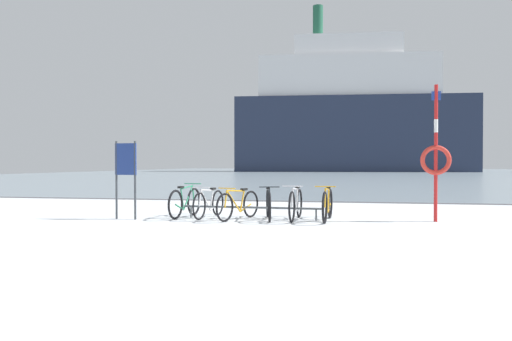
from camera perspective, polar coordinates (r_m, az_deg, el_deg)
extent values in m
cube|color=silver|center=(6.27, -11.80, -11.73)|extent=(80.00, 22.00, 0.08)
cube|color=gray|center=(71.71, 8.72, -0.27)|extent=(80.00, 110.00, 0.08)
cube|color=#47474C|center=(16.88, 2.60, -3.74)|extent=(80.00, 0.50, 0.05)
cylinder|color=#4C5156|center=(11.41, -0.51, -4.41)|extent=(3.39, 0.19, 0.05)
cylinder|color=#4C5156|center=(11.87, -7.72, -4.90)|extent=(0.04, 0.04, 0.28)
cylinder|color=#4C5156|center=(11.17, 7.16, -5.25)|extent=(0.04, 0.04, 0.28)
torus|color=black|center=(12.38, -7.39, -3.67)|extent=(0.15, 0.71, 0.71)
torus|color=black|center=(11.51, -9.54, -4.01)|extent=(0.15, 0.71, 0.71)
cylinder|color=#2D8C60|center=(12.09, -8.06, -3.19)|extent=(0.11, 0.52, 0.59)
cylinder|color=#2D8C60|center=(11.81, -8.76, -3.40)|extent=(0.06, 0.18, 0.53)
cylinder|color=#2D8C60|center=(12.01, -8.22, -1.98)|extent=(0.13, 0.64, 0.08)
cylinder|color=#2D8C60|center=(11.70, -9.06, -4.32)|extent=(0.10, 0.43, 0.19)
cylinder|color=#2D8C60|center=(12.34, -7.47, -2.74)|extent=(0.05, 0.11, 0.41)
cube|color=black|center=(11.73, -8.92, -1.97)|extent=(0.11, 0.21, 0.05)
cylinder|color=#2D8C60|center=(12.29, -7.55, -1.56)|extent=(0.46, 0.09, 0.02)
torus|color=black|center=(11.31, -6.76, -4.24)|extent=(0.15, 0.65, 0.65)
torus|color=black|center=(12.23, -4.56, -3.86)|extent=(0.15, 0.65, 0.65)
cylinder|color=silver|center=(11.59, -6.01, -3.54)|extent=(0.13, 0.54, 0.55)
cylinder|color=silver|center=(11.90, -5.29, -3.53)|extent=(0.07, 0.19, 0.49)
cylinder|color=silver|center=(11.65, -5.84, -2.33)|extent=(0.15, 0.67, 0.08)
cylinder|color=silver|center=(12.04, -5.00, -4.28)|extent=(0.11, 0.45, 0.18)
cylinder|color=silver|center=(11.33, -6.68, -3.27)|extent=(0.05, 0.12, 0.39)
cube|color=black|center=(11.95, -5.13, -2.17)|extent=(0.11, 0.21, 0.05)
cylinder|color=silver|center=(11.35, -6.59, -2.05)|extent=(0.46, 0.10, 0.02)
torus|color=black|center=(10.89, -3.74, -4.41)|extent=(0.28, 0.63, 0.66)
torus|color=black|center=(11.80, -0.62, -4.00)|extent=(0.28, 0.63, 0.66)
cylinder|color=gold|center=(11.17, -2.67, -3.67)|extent=(0.24, 0.55, 0.56)
cylinder|color=gold|center=(11.47, -1.65, -3.67)|extent=(0.11, 0.20, 0.50)
cylinder|color=gold|center=(11.22, -2.43, -2.42)|extent=(0.29, 0.68, 0.08)
cylinder|color=gold|center=(11.61, -1.24, -4.45)|extent=(0.21, 0.46, 0.18)
cylinder|color=gold|center=(10.91, -3.61, -3.39)|extent=(0.08, 0.12, 0.39)
cube|color=black|center=(11.52, -1.43, -2.25)|extent=(0.15, 0.22, 0.05)
cylinder|color=gold|center=(10.93, -3.49, -2.12)|extent=(0.44, 0.19, 0.02)
torus|color=black|center=(10.79, 1.62, -4.38)|extent=(0.18, 0.68, 0.68)
torus|color=black|center=(11.85, 1.38, -3.92)|extent=(0.18, 0.68, 0.68)
cylinder|color=#1E2328|center=(11.13, 1.53, -3.59)|extent=(0.15, 0.55, 0.58)
cylinder|color=#1E2328|center=(11.47, 1.46, -3.58)|extent=(0.07, 0.20, 0.52)
cylinder|color=#1E2328|center=(11.19, 1.52, -2.26)|extent=(0.17, 0.69, 0.08)
cylinder|color=#1E2328|center=(11.63, 1.42, -4.39)|extent=(0.13, 0.46, 0.19)
cylinder|color=#1E2328|center=(10.82, 1.61, -3.31)|extent=(0.06, 0.12, 0.41)
cube|color=black|center=(11.53, 1.44, -2.09)|extent=(0.12, 0.21, 0.05)
cylinder|color=#1E2328|center=(10.84, 1.60, -1.97)|extent=(0.46, 0.12, 0.02)
torus|color=black|center=(10.78, 4.29, -4.34)|extent=(0.09, 0.71, 0.71)
torus|color=black|center=(11.81, 5.16, -3.89)|extent=(0.09, 0.71, 0.71)
cylinder|color=silver|center=(11.10, 4.59, -3.53)|extent=(0.07, 0.55, 0.59)
cylinder|color=silver|center=(11.44, 4.87, -3.53)|extent=(0.05, 0.19, 0.53)
cylinder|color=silver|center=(11.16, 4.66, -2.17)|extent=(0.08, 0.68, 0.09)
cylinder|color=silver|center=(11.59, 4.99, -4.37)|extent=(0.06, 0.46, 0.19)
cylinder|color=silver|center=(10.80, 4.32, -3.23)|extent=(0.04, 0.12, 0.42)
cube|color=black|center=(11.50, 4.94, -2.01)|extent=(0.09, 0.20, 0.05)
cylinder|color=silver|center=(10.82, 4.36, -1.87)|extent=(0.46, 0.05, 0.02)
torus|color=black|center=(10.67, 8.17, -4.38)|extent=(0.11, 0.71, 0.71)
torus|color=black|center=(11.75, 8.79, -3.90)|extent=(0.11, 0.71, 0.71)
cylinder|color=gold|center=(11.01, 8.39, -3.57)|extent=(0.08, 0.57, 0.59)
cylinder|color=gold|center=(11.37, 8.59, -3.56)|extent=(0.05, 0.20, 0.53)
cylinder|color=gold|center=(11.08, 8.44, -2.20)|extent=(0.09, 0.71, 0.09)
cylinder|color=gold|center=(11.53, 8.67, -4.39)|extent=(0.07, 0.48, 0.19)
cylinder|color=gold|center=(10.70, 8.20, -3.27)|extent=(0.04, 0.12, 0.42)
cube|color=black|center=(11.43, 8.64, -2.03)|extent=(0.09, 0.21, 0.05)
cylinder|color=gold|center=(10.72, 8.22, -1.90)|extent=(0.46, 0.06, 0.02)
cylinder|color=#33383D|center=(11.91, -16.24, -1.11)|extent=(0.05, 0.05, 1.85)
cylinder|color=#33383D|center=(11.66, -14.17, -1.14)|extent=(0.05, 0.05, 1.85)
cube|color=navy|center=(11.78, -15.23, 1.32)|extent=(0.55, 0.09, 0.75)
cylinder|color=red|center=(11.63, 20.59, 1.93)|extent=(0.08, 0.08, 3.11)
cylinder|color=white|center=(11.66, 20.60, 4.99)|extent=(0.09, 0.09, 0.30)
torus|color=red|center=(11.63, 20.58, 1.16)|extent=(0.68, 0.10, 0.68)
cube|color=navy|center=(11.73, 20.62, 8.32)|extent=(0.20, 0.03, 0.20)
cube|color=#232D47|center=(82.04, 11.39, 4.15)|extent=(39.19, 12.29, 12.21)
cube|color=white|center=(83.05, 10.74, 10.69)|extent=(29.46, 10.15, 6.72)
cube|color=white|center=(84.07, 10.75, 14.10)|extent=(17.81, 7.87, 3.42)
cylinder|color=#1E593F|center=(84.98, 7.36, 17.07)|extent=(1.69, 1.69, 5.50)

